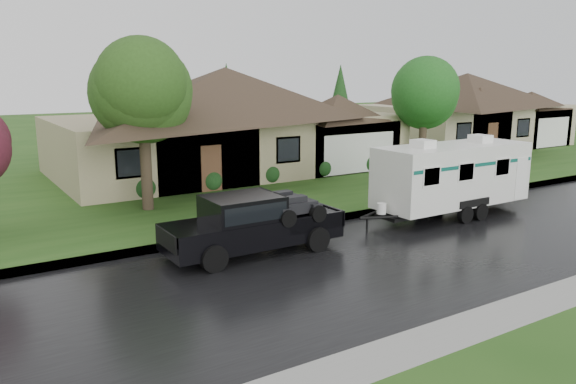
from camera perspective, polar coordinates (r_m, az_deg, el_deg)
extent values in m
plane|color=#244C17|center=(19.07, 7.18, -4.61)|extent=(140.00, 140.00, 0.00)
cube|color=black|center=(17.64, 11.32, -6.11)|extent=(140.00, 8.00, 0.01)
cube|color=gray|center=(20.76, 3.24, -2.95)|extent=(140.00, 0.50, 0.15)
cube|color=#244C17|center=(31.77, -10.22, 2.09)|extent=(140.00, 26.00, 0.15)
cube|color=#9C8E69|center=(31.45, -6.25, 5.01)|extent=(18.00, 10.00, 3.00)
pyramid|color=#34261C|center=(31.23, -6.42, 12.50)|extent=(19.44, 10.80, 2.60)
cube|color=#9C8E69|center=(31.75, 5.00, 4.83)|extent=(5.76, 4.00, 2.70)
cube|color=tan|center=(44.33, 17.49, 6.53)|extent=(14.00, 9.00, 3.00)
pyramid|color=#34261C|center=(44.17, 17.80, 11.44)|extent=(15.12, 9.72, 2.30)
cube|color=tan|center=(46.15, 23.26, 6.12)|extent=(4.48, 4.00, 2.70)
cylinder|color=#382B1E|center=(22.58, -14.19, 1.88)|extent=(0.44, 0.44, 2.90)
sphere|color=#315B1D|center=(22.27, -14.61, 9.96)|extent=(4.01, 4.01, 4.01)
cylinder|color=#382B1E|center=(31.83, 13.47, 4.53)|extent=(0.41, 0.41, 2.66)
sphere|color=#266C23|center=(31.61, 13.73, 9.76)|extent=(3.67, 3.67, 3.67)
sphere|color=#143814|center=(24.96, -14.45, 0.58)|extent=(1.00, 1.00, 1.00)
sphere|color=#143814|center=(26.07, -7.86, 1.32)|extent=(1.00, 1.00, 1.00)
sphere|color=#143814|center=(27.49, -1.88, 1.97)|extent=(1.00, 1.00, 1.00)
sphere|color=#143814|center=(29.19, 3.47, 2.54)|extent=(1.00, 1.00, 1.00)
sphere|color=#143814|center=(31.11, 8.19, 3.02)|extent=(1.00, 1.00, 1.00)
cube|color=black|center=(17.18, -3.53, -3.90)|extent=(5.52, 1.84, 0.79)
cube|color=black|center=(16.28, -9.81, -4.05)|extent=(1.47, 1.79, 0.32)
cube|color=black|center=(16.83, -4.66, -1.76)|extent=(2.21, 1.73, 0.83)
cube|color=black|center=(16.82, -4.66, -1.61)|extent=(2.02, 1.77, 0.51)
cube|color=black|center=(18.01, 1.34, -2.53)|extent=(2.02, 1.75, 0.06)
cylinder|color=black|center=(15.76, -7.54, -6.72)|extent=(0.77, 0.29, 0.77)
cylinder|color=black|center=(17.34, -10.05, -5.06)|extent=(0.77, 0.29, 0.77)
cylinder|color=black|center=(17.43, 2.98, -4.80)|extent=(0.77, 0.29, 0.77)
cylinder|color=black|center=(18.87, -0.18, -3.47)|extent=(0.77, 0.29, 0.77)
cube|color=white|center=(22.38, 16.36, 1.76)|extent=(6.44, 2.21, 2.25)
cube|color=black|center=(22.63, 16.17, -1.40)|extent=(6.81, 1.10, 0.13)
cube|color=#0B5346|center=(22.30, 16.43, 3.01)|extent=(6.31, 2.23, 0.13)
cube|color=white|center=(20.99, 13.55, 4.78)|extent=(0.64, 0.74, 0.29)
cube|color=white|center=(23.32, 18.95, 5.15)|extent=(0.64, 0.74, 0.29)
cylinder|color=black|center=(21.65, 17.57, -2.20)|extent=(0.64, 0.22, 0.64)
cylinder|color=black|center=(23.06, 13.47, -1.13)|extent=(0.64, 0.22, 0.64)
cylinder|color=black|center=(22.27, 18.95, -1.91)|extent=(0.64, 0.22, 0.64)
cylinder|color=black|center=(23.64, 14.88, -0.88)|extent=(0.64, 0.22, 0.64)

